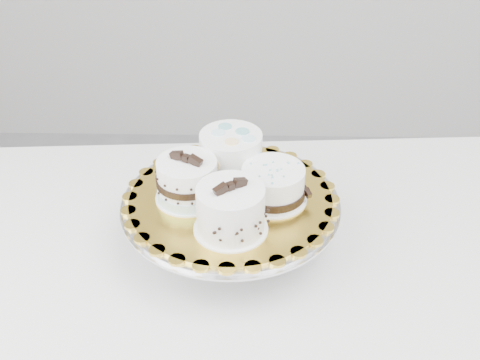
{
  "coord_description": "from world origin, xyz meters",
  "views": [
    {
      "loc": [
        -0.11,
        -0.72,
        1.47
      ],
      "look_at": [
        -0.13,
        0.1,
        0.89
      ],
      "focal_mm": 45.0,
      "sensor_mm": 36.0,
      "label": 1
    }
  ],
  "objects_px": {
    "cake_swirl": "(231,211)",
    "cake_ribbon": "(274,185)",
    "cake_banded": "(188,181)",
    "table": "(242,291)",
    "cake_board": "(231,198)",
    "cake_dots": "(231,154)",
    "cake_stand": "(231,214)"
  },
  "relations": [
    {
      "from": "cake_dots",
      "to": "table",
      "type": "bearing_deg",
      "value": -53.6
    },
    {
      "from": "cake_swirl",
      "to": "cake_board",
      "type": "bearing_deg",
      "value": 58.34
    },
    {
      "from": "cake_board",
      "to": "cake_dots",
      "type": "xyz_separation_m",
      "value": [
        -0.0,
        0.07,
        0.04
      ]
    },
    {
      "from": "cake_banded",
      "to": "table",
      "type": "bearing_deg",
      "value": 6.51
    },
    {
      "from": "cake_banded",
      "to": "cake_ribbon",
      "type": "relative_size",
      "value": 0.98
    },
    {
      "from": "cake_stand",
      "to": "table",
      "type": "bearing_deg",
      "value": -60.15
    },
    {
      "from": "table",
      "to": "cake_stand",
      "type": "distance_m",
      "value": 0.16
    },
    {
      "from": "cake_stand",
      "to": "cake_dots",
      "type": "height_order",
      "value": "cake_dots"
    },
    {
      "from": "cake_banded",
      "to": "cake_dots",
      "type": "bearing_deg",
      "value": 73.98
    },
    {
      "from": "cake_stand",
      "to": "cake_banded",
      "type": "bearing_deg",
      "value": -177.83
    },
    {
      "from": "cake_board",
      "to": "cake_ribbon",
      "type": "distance_m",
      "value": 0.08
    },
    {
      "from": "table",
      "to": "cake_swirl",
      "type": "bearing_deg",
      "value": -114.44
    },
    {
      "from": "cake_swirl",
      "to": "cake_ribbon",
      "type": "height_order",
      "value": "cake_swirl"
    },
    {
      "from": "cake_stand",
      "to": "cake_board",
      "type": "bearing_deg",
      "value": -26.57
    },
    {
      "from": "cake_stand",
      "to": "cake_ribbon",
      "type": "bearing_deg",
      "value": -2.18
    },
    {
      "from": "cake_board",
      "to": "cake_banded",
      "type": "relative_size",
      "value": 2.57
    },
    {
      "from": "cake_ribbon",
      "to": "cake_swirl",
      "type": "bearing_deg",
      "value": -152.99
    },
    {
      "from": "table",
      "to": "cake_stand",
      "type": "relative_size",
      "value": 3.26
    },
    {
      "from": "cake_dots",
      "to": "cake_ribbon",
      "type": "xyz_separation_m",
      "value": [
        0.07,
        -0.08,
        -0.01
      ]
    },
    {
      "from": "cake_stand",
      "to": "cake_board",
      "type": "relative_size",
      "value": 1.09
    },
    {
      "from": "cake_board",
      "to": "cake_swirl",
      "type": "bearing_deg",
      "value": -87.83
    },
    {
      "from": "cake_swirl",
      "to": "cake_ribbon",
      "type": "bearing_deg",
      "value": 16.16
    },
    {
      "from": "cake_swirl",
      "to": "cake_ribbon",
      "type": "relative_size",
      "value": 1.07
    },
    {
      "from": "cake_dots",
      "to": "cake_board",
      "type": "bearing_deg",
      "value": -64.17
    },
    {
      "from": "table",
      "to": "cake_swirl",
      "type": "height_order",
      "value": "cake_swirl"
    },
    {
      "from": "table",
      "to": "cake_stand",
      "type": "height_order",
      "value": "cake_stand"
    },
    {
      "from": "cake_board",
      "to": "cake_ribbon",
      "type": "bearing_deg",
      "value": -2.18
    },
    {
      "from": "table",
      "to": "cake_board",
      "type": "distance_m",
      "value": 0.19
    },
    {
      "from": "table",
      "to": "cake_swirl",
      "type": "relative_size",
      "value": 8.28
    },
    {
      "from": "cake_stand",
      "to": "cake_board",
      "type": "xyz_separation_m",
      "value": [
        0.0,
        -0.0,
        0.03
      ]
    },
    {
      "from": "cake_banded",
      "to": "cake_ribbon",
      "type": "bearing_deg",
      "value": 26.87
    },
    {
      "from": "cake_stand",
      "to": "cake_board",
      "type": "distance_m",
      "value": 0.03
    }
  ]
}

